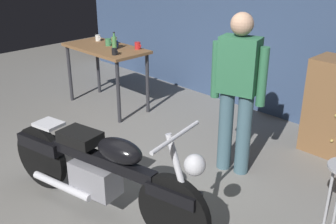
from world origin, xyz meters
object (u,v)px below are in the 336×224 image
bottle (114,43)px  mug_orange_travel (114,40)px  mug_green_speckled (108,42)px  mug_blue_enamel (116,44)px  mug_black_matte (115,52)px  person_standing (238,88)px  mug_white_ceramic (98,38)px  motorcycle (100,169)px  mug_red_diner (138,46)px

bottle → mug_orange_travel: bearing=142.6°
bottle → mug_green_speckled: bearing=161.6°
mug_blue_enamel → mug_black_matte: size_ratio=1.01×
mug_black_matte → person_standing: bearing=0.2°
mug_blue_enamel → bottle: (0.09, -0.09, 0.05)m
mug_white_ceramic → mug_blue_enamel: bearing=-7.2°
mug_blue_enamel → mug_green_speckled: bearing=-176.0°
person_standing → mug_blue_enamel: 2.30m
mug_black_matte → mug_green_speckled: bearing=151.5°
motorcycle → mug_blue_enamel: (-1.92, 1.70, 0.50)m
mug_white_ceramic → mug_black_matte: size_ratio=1.01×
motorcycle → bottle: bearing=127.6°
person_standing → bottle: size_ratio=6.93×
mug_black_matte → mug_red_diner: bearing=93.3°
motorcycle → mug_black_matte: motorcycle is taller
mug_white_ceramic → mug_blue_enamel: 0.51m
mug_black_matte → bottle: bearing=142.5°
mug_orange_travel → mug_red_diner: bearing=2.4°
person_standing → bottle: 2.20m
person_standing → motorcycle: bearing=60.6°
mug_green_speckled → mug_black_matte: 0.54m
mug_blue_enamel → person_standing: bearing=-6.5°
person_standing → mug_orange_travel: 2.51m
person_standing → mug_blue_enamel: bearing=-21.6°
mug_white_ceramic → mug_orange_travel: mug_orange_travel is taller
mug_red_diner → mug_orange_travel: bearing=-177.6°
mug_blue_enamel → mug_black_matte: mug_blue_enamel is taller
motorcycle → mug_black_matte: 2.20m
mug_orange_travel → mug_green_speckled: bearing=-71.7°
motorcycle → person_standing: size_ratio=1.30×
mug_blue_enamel → mug_black_matte: 0.42m
mug_green_speckled → mug_blue_enamel: bearing=4.0°
mug_green_speckled → motorcycle: bearing=-39.2°
mug_black_matte → bottle: bottle is taller
mug_black_matte → bottle: size_ratio=0.44×
mug_white_ceramic → mug_red_diner: bearing=6.2°
mug_orange_travel → mug_blue_enamel: bearing=-33.4°
mug_green_speckled → mug_white_ceramic: bearing=168.2°
mug_white_ceramic → mug_green_speckled: 0.37m
motorcycle → bottle: bottle is taller
mug_blue_enamel → mug_red_diner: bearing=27.1°
mug_red_diner → mug_black_matte: 0.42m
person_standing → mug_white_ceramic: (-2.79, 0.32, 0.02)m
person_standing → bottle: person_standing is taller
mug_white_ceramic → bottle: size_ratio=0.44×
mug_white_ceramic → mug_blue_enamel: mug_blue_enamel is taller
mug_red_diner → mug_white_ceramic: 0.81m
person_standing → mug_green_speckled: (-2.44, 0.25, 0.03)m
mug_orange_travel → motorcycle: bearing=-40.8°
mug_blue_enamel → mug_black_matte: (0.32, -0.27, -0.01)m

